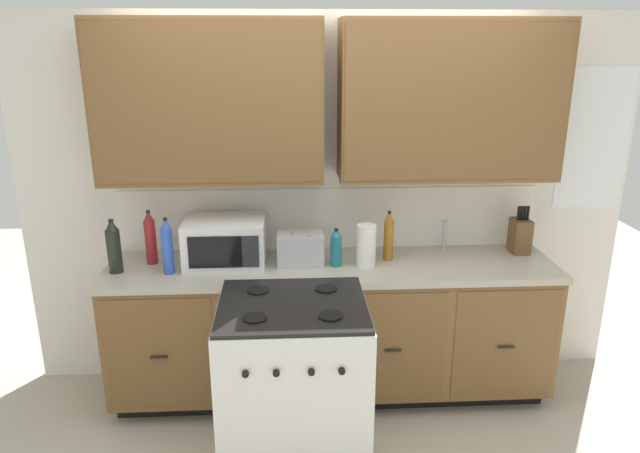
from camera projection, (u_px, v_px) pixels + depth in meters
name	position (u px, v px, depth m)	size (l,w,h in m)	color
ground_plane	(335.00, 420.00, 3.52)	(8.00, 8.00, 0.00)	#B2A893
wall_unit	(330.00, 141.00, 3.50)	(3.90, 0.40, 2.38)	white
counter_run	(332.00, 328.00, 3.66)	(2.73, 0.64, 0.90)	black
stove_range	(294.00, 384.00, 3.05)	(0.76, 0.68, 0.95)	white
microwave	(225.00, 242.00, 3.49)	(0.48, 0.37, 0.28)	white
toaster	(300.00, 249.00, 3.50)	(0.28, 0.18, 0.19)	#B7B7BC
knife_block	(520.00, 235.00, 3.69)	(0.11, 0.14, 0.31)	brown
sink_faucet	(444.00, 235.00, 3.74)	(0.02, 0.02, 0.20)	#B2B5BA
paper_towel_roll	(366.00, 246.00, 3.46)	(0.12, 0.12, 0.26)	white
bottle_red	(150.00, 238.00, 3.49)	(0.07, 0.07, 0.34)	maroon
bottle_teal	(336.00, 248.00, 3.47)	(0.07, 0.07, 0.24)	#1E707A
bottle_dark	(114.00, 247.00, 3.36)	(0.08, 0.08, 0.32)	black
bottle_amber	(389.00, 236.00, 3.55)	(0.06, 0.06, 0.31)	#9E6619
bottle_blue	(167.00, 246.00, 3.34)	(0.07, 0.07, 0.34)	blue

